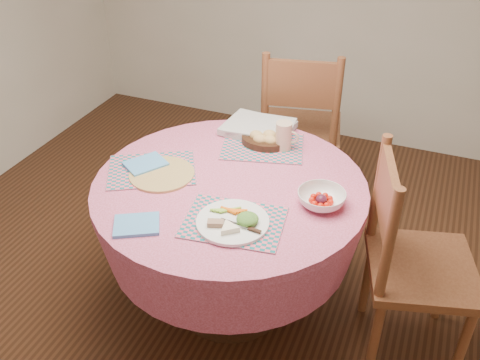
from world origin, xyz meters
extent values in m
plane|color=#331C0F|center=(0.00, 0.00, 0.00)|extent=(4.00, 4.00, 0.00)
cylinder|color=#D56391|center=(0.00, 0.00, 0.73)|extent=(1.24, 1.24, 0.04)
cone|color=#D56391|center=(0.00, 0.00, 0.56)|extent=(1.24, 1.24, 0.30)
cylinder|color=black|center=(0.00, 0.00, 0.22)|extent=(0.14, 0.14, 0.44)
cylinder|color=black|center=(0.00, 0.00, 0.03)|extent=(0.56, 0.56, 0.06)
cube|color=brown|center=(0.88, 0.06, 0.49)|extent=(0.56, 0.58, 0.04)
cylinder|color=brown|center=(1.11, -0.08, 0.24)|extent=(0.05, 0.05, 0.49)
cylinder|color=brown|center=(1.00, 0.30, 0.24)|extent=(0.05, 0.05, 0.49)
cylinder|color=brown|center=(0.75, -0.17, 0.24)|extent=(0.05, 0.05, 0.49)
cylinder|color=brown|center=(0.65, 0.20, 0.24)|extent=(0.05, 0.05, 0.49)
cylinder|color=brown|center=(0.73, -0.18, 0.76)|extent=(0.05, 0.05, 0.54)
cylinder|color=brown|center=(0.63, 0.19, 0.76)|extent=(0.05, 0.05, 0.54)
cube|color=brown|center=(0.68, 0.01, 0.86)|extent=(0.13, 0.38, 0.26)
cube|color=brown|center=(0.03, 1.06, 0.50)|extent=(0.58, 0.57, 0.04)
cylinder|color=brown|center=(0.19, 1.29, 0.25)|extent=(0.05, 0.05, 0.50)
cylinder|color=brown|center=(-0.21, 1.20, 0.25)|extent=(0.05, 0.05, 0.50)
cylinder|color=brown|center=(0.27, 0.91, 0.25)|extent=(0.05, 0.05, 0.50)
cylinder|color=brown|center=(-0.13, 0.83, 0.25)|extent=(0.05, 0.05, 0.50)
cylinder|color=brown|center=(0.27, 0.89, 0.78)|extent=(0.05, 0.05, 0.56)
cylinder|color=brown|center=(-0.12, 0.81, 0.78)|extent=(0.05, 0.05, 0.56)
cube|color=brown|center=(0.08, 0.85, 0.90)|extent=(0.40, 0.12, 0.27)
cube|color=#13656B|center=(0.13, -0.26, 0.75)|extent=(0.44, 0.35, 0.01)
cube|color=#13656B|center=(-0.38, -0.04, 0.75)|extent=(0.50, 0.46, 0.01)
cube|color=#13656B|center=(0.03, 0.36, 0.75)|extent=(0.46, 0.39, 0.01)
cylinder|color=#AC874A|center=(-0.31, -0.05, 0.76)|extent=(0.30, 0.30, 0.01)
cube|color=#5195D2|center=(-0.23, -0.42, 0.76)|extent=(0.23, 0.21, 0.01)
cube|color=#5195D2|center=(-0.42, -0.02, 0.76)|extent=(0.22, 0.23, 0.01)
cylinder|color=white|center=(0.13, -0.27, 0.76)|extent=(0.30, 0.30, 0.01)
ellipsoid|color=#1F4E1A|center=(0.19, -0.28, 0.79)|extent=(0.11, 0.11, 0.04)
cylinder|color=#FFF0CC|center=(0.12, -0.33, 0.78)|extent=(0.13, 0.13, 0.02)
cube|color=#906753|center=(0.06, -0.30, 0.78)|extent=(0.07, 0.05, 0.02)
cube|color=silver|center=(0.15, -0.30, 0.77)|extent=(0.15, 0.03, 0.00)
cylinder|color=black|center=(0.03, 0.38, 0.77)|extent=(0.23, 0.23, 0.03)
ellipsoid|color=tan|center=(-0.01, 0.38, 0.81)|extent=(0.07, 0.06, 0.05)
ellipsoid|color=tan|center=(0.05, 0.41, 0.81)|extent=(0.07, 0.06, 0.05)
ellipsoid|color=tan|center=(0.07, 0.36, 0.81)|extent=(0.07, 0.06, 0.05)
ellipsoid|color=tan|center=(0.02, 0.35, 0.81)|extent=(0.07, 0.06, 0.05)
cylinder|color=#CEAE8E|center=(0.13, 0.38, 0.83)|extent=(0.08, 0.08, 0.14)
torus|color=#CEAE8E|center=(0.17, 0.38, 0.83)|extent=(0.07, 0.01, 0.07)
imported|color=white|center=(0.42, -0.01, 0.78)|extent=(0.25, 0.25, 0.06)
sphere|color=red|center=(0.46, -0.01, 0.77)|extent=(0.03, 0.03, 0.03)
sphere|color=red|center=(0.45, 0.02, 0.77)|extent=(0.03, 0.03, 0.03)
sphere|color=red|center=(0.43, 0.03, 0.77)|extent=(0.03, 0.03, 0.03)
sphere|color=red|center=(0.40, 0.03, 0.77)|extent=(0.03, 0.03, 0.03)
sphere|color=red|center=(0.38, 0.01, 0.77)|extent=(0.03, 0.03, 0.03)
sphere|color=red|center=(0.38, -0.02, 0.77)|extent=(0.03, 0.03, 0.03)
sphere|color=red|center=(0.40, -0.04, 0.77)|extent=(0.03, 0.03, 0.03)
sphere|color=red|center=(0.43, -0.05, 0.77)|extent=(0.03, 0.03, 0.03)
sphere|color=red|center=(0.45, -0.03, 0.77)|extent=(0.03, 0.03, 0.03)
sphere|color=#431327|center=(0.42, -0.01, 0.78)|extent=(0.05, 0.05, 0.05)
cube|color=silver|center=(-0.05, 0.50, 0.77)|extent=(0.36, 0.30, 0.03)
cube|color=silver|center=(-0.03, 0.50, 0.80)|extent=(0.34, 0.27, 0.01)
camera|label=1|loc=(0.78, -1.82, 2.09)|focal=40.00mm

